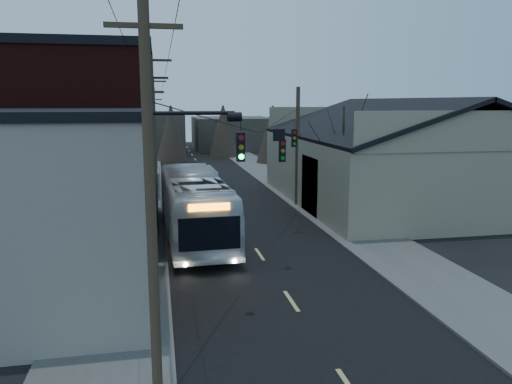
% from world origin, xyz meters
% --- Properties ---
extents(road_surface, '(9.00, 110.00, 0.02)m').
position_xyz_m(road_surface, '(0.00, 30.00, 0.01)').
color(road_surface, black).
rests_on(road_surface, ground).
extents(sidewalk_left, '(4.00, 110.00, 0.12)m').
position_xyz_m(sidewalk_left, '(-6.50, 30.00, 0.06)').
color(sidewalk_left, '#474744').
rests_on(sidewalk_left, ground).
extents(sidewalk_right, '(4.00, 110.00, 0.12)m').
position_xyz_m(sidewalk_right, '(6.50, 30.00, 0.06)').
color(sidewalk_right, '#474744').
rests_on(sidewalk_right, ground).
extents(building_clapboard, '(8.00, 8.00, 7.00)m').
position_xyz_m(building_clapboard, '(-9.00, 9.00, 3.50)').
color(building_clapboard, gray).
rests_on(building_clapboard, ground).
extents(building_brick, '(10.00, 12.00, 10.00)m').
position_xyz_m(building_brick, '(-10.00, 20.00, 5.00)').
color(building_brick, black).
rests_on(building_brick, ground).
extents(building_left_far, '(9.00, 14.00, 7.00)m').
position_xyz_m(building_left_far, '(-9.50, 36.00, 3.50)').
color(building_left_far, '#342F29').
rests_on(building_left_far, ground).
extents(warehouse, '(16.16, 20.60, 7.73)m').
position_xyz_m(warehouse, '(13.00, 25.00, 2.70)').
color(warehouse, '#7F6F5C').
rests_on(warehouse, ground).
extents(building_far_left, '(10.00, 12.00, 6.00)m').
position_xyz_m(building_far_left, '(-6.00, 65.00, 3.00)').
color(building_far_left, '#342F29').
rests_on(building_far_left, ground).
extents(building_far_right, '(12.00, 14.00, 5.00)m').
position_xyz_m(building_far_right, '(7.00, 70.00, 2.50)').
color(building_far_right, '#342F29').
rests_on(building_far_right, ground).
extents(bare_tree, '(0.40, 0.40, 7.20)m').
position_xyz_m(bare_tree, '(6.50, 20.00, 3.60)').
color(bare_tree, black).
rests_on(bare_tree, ground).
extents(utility_lines, '(11.24, 45.28, 10.50)m').
position_xyz_m(utility_lines, '(-3.11, 24.14, 4.95)').
color(utility_lines, '#382B1E').
rests_on(utility_lines, ground).
extents(bus, '(3.45, 13.28, 3.68)m').
position_xyz_m(bus, '(-2.90, 17.91, 1.84)').
color(bus, silver).
rests_on(bus, ground).
extents(parked_car, '(2.13, 4.88, 1.56)m').
position_xyz_m(parked_car, '(-3.00, 27.86, 0.78)').
color(parked_car, '#A6AAAE').
rests_on(parked_car, ground).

